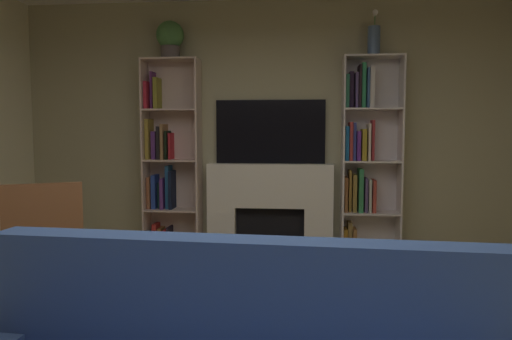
% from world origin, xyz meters
% --- Properties ---
extents(wall_back_accent, '(5.52, 0.06, 2.78)m').
position_xyz_m(wall_back_accent, '(0.00, 2.80, 1.39)').
color(wall_back_accent, tan).
rests_on(wall_back_accent, ground_plane).
extents(fireplace, '(1.44, 0.48, 1.04)m').
position_xyz_m(fireplace, '(0.00, 2.67, 0.54)').
color(fireplace, white).
rests_on(fireplace, ground_plane).
extents(tv, '(1.16, 0.06, 0.68)m').
position_xyz_m(tv, '(0.00, 2.74, 1.38)').
color(tv, black).
rests_on(tv, fireplace).
extents(bookshelf_left, '(0.60, 0.28, 2.15)m').
position_xyz_m(bookshelf_left, '(-1.12, 2.67, 1.00)').
color(bookshelf_left, beige).
rests_on(bookshelf_left, ground_plane).
extents(bookshelf_right, '(0.60, 0.27, 2.15)m').
position_xyz_m(bookshelf_right, '(0.98, 2.67, 1.10)').
color(bookshelf_right, silver).
rests_on(bookshelf_right, ground_plane).
extents(potted_plant, '(0.29, 0.29, 0.39)m').
position_xyz_m(potted_plant, '(-1.05, 2.62, 2.36)').
color(potted_plant, '#564D4D').
rests_on(potted_plant, bookshelf_left).
extents(vase_with_flowers, '(0.12, 0.12, 0.46)m').
position_xyz_m(vase_with_flowers, '(1.05, 2.62, 2.31)').
color(vase_with_flowers, '#4C678F').
rests_on(vase_with_flowers, bookshelf_right).
extents(armchair, '(0.77, 0.78, 1.00)m').
position_xyz_m(armchair, '(-1.65, 1.11, 0.52)').
color(armchair, brown).
rests_on(armchair, ground_plane).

